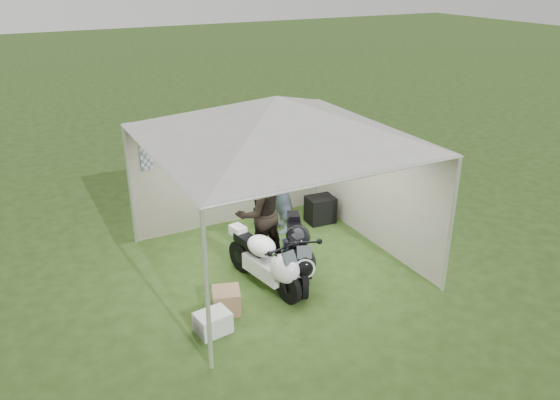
# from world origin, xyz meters

# --- Properties ---
(ground) EXTENTS (80.00, 80.00, 0.00)m
(ground) POSITION_xyz_m (0.00, 0.00, 0.00)
(ground) COLOR #2A4617
(ground) RESTS_ON ground
(canopy_tent) EXTENTS (5.66, 5.66, 3.00)m
(canopy_tent) POSITION_xyz_m (-0.00, 0.03, 2.58)
(canopy_tent) COLOR silver
(canopy_tent) RESTS_ON ground
(motorcycle_white) EXTENTS (0.62, 1.81, 0.90)m
(motorcycle_white) POSITION_xyz_m (-0.49, -0.61, 0.50)
(motorcycle_white) COLOR black
(motorcycle_white) RESTS_ON ground
(motorcycle_black) EXTENTS (0.92, 1.77, 0.92)m
(motorcycle_black) POSITION_xyz_m (0.10, -0.61, 0.51)
(motorcycle_black) COLOR black
(motorcycle_black) RESTS_ON ground
(paddock_stand) EXTENTS (0.42, 0.34, 0.27)m
(paddock_stand) POSITION_xyz_m (0.42, 0.18, 0.13)
(paddock_stand) COLOR #2323A9
(paddock_stand) RESTS_ON ground
(person_dark_jacket) EXTENTS (0.97, 0.80, 1.85)m
(person_dark_jacket) POSITION_xyz_m (-0.20, 0.28, 0.92)
(person_dark_jacket) COLOR black
(person_dark_jacket) RESTS_ON ground
(person_blue_jacket) EXTENTS (0.46, 0.65, 1.69)m
(person_blue_jacket) POSITION_xyz_m (0.70, 1.15, 0.84)
(person_blue_jacket) COLOR slate
(person_blue_jacket) RESTS_ON ground
(equipment_box) EXTENTS (0.58, 0.47, 0.55)m
(equipment_box) POSITION_xyz_m (1.58, 1.12, 0.27)
(equipment_box) COLOR black
(equipment_box) RESTS_ON ground
(crate_0) EXTENTS (0.52, 0.43, 0.32)m
(crate_0) POSITION_xyz_m (-1.70, -1.30, 0.16)
(crate_0) COLOR silver
(crate_0) RESTS_ON ground
(crate_1) EXTENTS (0.52, 0.52, 0.37)m
(crate_1) POSITION_xyz_m (-1.33, -0.91, 0.18)
(crate_1) COLOR #906C4D
(crate_1) RESTS_ON ground
(crate_2) EXTENTS (0.36, 0.33, 0.22)m
(crate_2) POSITION_xyz_m (-1.33, -0.73, 0.11)
(crate_2) COLOR #AFB3B8
(crate_2) RESTS_ON ground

